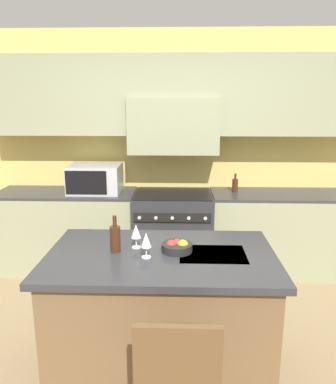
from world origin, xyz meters
TOP-DOWN VIEW (x-y plane):
  - ground_plane at (0.00, 0.00)m, footprint 10.00×10.00m
  - back_cabinetry at (0.00, 2.09)m, footprint 10.00×0.46m
  - back_counter at (-0.00, 1.85)m, footprint 4.00×0.62m
  - range_stove at (-0.00, 1.83)m, footprint 0.87×0.70m
  - microwave at (-0.87, 1.85)m, footprint 0.57×0.44m
  - kitchen_island at (-0.05, 0.12)m, footprint 1.53×0.93m
  - wine_bottle at (-0.36, 0.14)m, footprint 0.07×0.07m
  - wine_glass_near at (-0.14, 0.04)m, footprint 0.07×0.07m
  - wine_glass_far at (-0.22, 0.21)m, footprint 0.07×0.07m
  - fruit_bowl at (0.06, 0.16)m, footprint 0.21×0.21m
  - oil_bottle_on_counter at (0.70, 1.91)m, footprint 0.07×0.07m

SIDE VIEW (x-z plane):
  - ground_plane at x=0.00m, z-range 0.00..0.00m
  - range_stove at x=0.00m, z-range 0.00..0.92m
  - back_counter at x=0.00m, z-range 0.00..0.92m
  - kitchen_island at x=-0.05m, z-range 0.00..0.93m
  - fruit_bowl at x=0.06m, z-range 0.92..1.00m
  - oil_bottle_on_counter at x=0.70m, z-range 0.89..1.10m
  - wine_bottle at x=-0.36m, z-range 0.89..1.15m
  - wine_glass_near at x=-0.14m, z-range 0.95..1.12m
  - wine_glass_far at x=-0.22m, z-range 0.95..1.12m
  - microwave at x=-0.87m, z-range 0.92..1.23m
  - back_cabinetry at x=0.00m, z-range 0.26..2.96m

